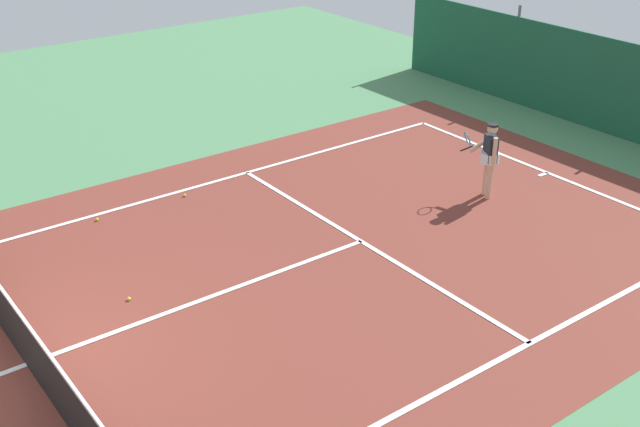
{
  "coord_description": "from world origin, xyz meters",
  "views": [
    {
      "loc": [
        10.27,
        -2.23,
        7.27
      ],
      "look_at": [
        0.0,
        5.42,
        0.9
      ],
      "focal_mm": 44.72,
      "sensor_mm": 36.0,
      "label": 1
    }
  ],
  "objects_px": {
    "tennis_player": "(489,155)",
    "tennis_ball_near_player": "(97,219)",
    "tennis_net": "(22,336)",
    "tennis_ball_by_sideline": "(129,299)",
    "tennis_ball_midcourt": "(185,195)"
  },
  "relations": [
    {
      "from": "tennis_player",
      "to": "tennis_ball_midcourt",
      "type": "relative_size",
      "value": 24.85
    },
    {
      "from": "tennis_player",
      "to": "tennis_ball_by_sideline",
      "type": "bearing_deg",
      "value": 112.16
    },
    {
      "from": "tennis_ball_near_player",
      "to": "tennis_ball_midcourt",
      "type": "xyz_separation_m",
      "value": [
        0.03,
        1.96,
        0.0
      ]
    },
    {
      "from": "tennis_net",
      "to": "tennis_player",
      "type": "bearing_deg",
      "value": 90.0
    },
    {
      "from": "tennis_ball_midcourt",
      "to": "tennis_ball_by_sideline",
      "type": "distance_m",
      "value": 4.11
    },
    {
      "from": "tennis_player",
      "to": "tennis_ball_by_sideline",
      "type": "distance_m",
      "value": 7.97
    },
    {
      "from": "tennis_net",
      "to": "tennis_ball_near_player",
      "type": "xyz_separation_m",
      "value": [
        -3.86,
        2.7,
        -0.48
      ]
    },
    {
      "from": "tennis_net",
      "to": "tennis_player",
      "type": "xyz_separation_m",
      "value": [
        -0.0,
        9.84,
        0.45
      ]
    },
    {
      "from": "tennis_net",
      "to": "tennis_ball_midcourt",
      "type": "xyz_separation_m",
      "value": [
        -3.83,
        4.66,
        -0.48
      ]
    },
    {
      "from": "tennis_ball_near_player",
      "to": "tennis_ball_midcourt",
      "type": "distance_m",
      "value": 1.96
    },
    {
      "from": "tennis_ball_midcourt",
      "to": "tennis_player",
      "type": "bearing_deg",
      "value": 53.54
    },
    {
      "from": "tennis_net",
      "to": "tennis_ball_by_sideline",
      "type": "relative_size",
      "value": 153.33
    },
    {
      "from": "tennis_player",
      "to": "tennis_ball_near_player",
      "type": "distance_m",
      "value": 8.17
    },
    {
      "from": "tennis_net",
      "to": "tennis_ball_near_player",
      "type": "height_order",
      "value": "tennis_net"
    },
    {
      "from": "tennis_net",
      "to": "tennis_ball_near_player",
      "type": "bearing_deg",
      "value": 145.05
    }
  ]
}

